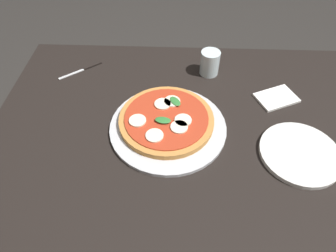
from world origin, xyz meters
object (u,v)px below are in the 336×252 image
object	(u,v)px
knife	(86,68)
glass_cup	(210,63)
dining_table	(193,162)
pizza	(166,119)
napkin	(276,98)
plate_white	(300,153)
serving_tray	(168,127)

from	to	relation	value
knife	glass_cup	xyz separation A→B (m)	(-0.45, 0.01, 0.04)
dining_table	pizza	bearing A→B (deg)	-36.13
dining_table	napkin	xyz separation A→B (m)	(-0.28, -0.20, 0.11)
napkin	knife	world-z (taller)	napkin
pizza	knife	bearing A→B (deg)	-40.72
dining_table	pizza	distance (m)	0.17
plate_white	pizza	bearing A→B (deg)	-14.89
dining_table	serving_tray	xyz separation A→B (m)	(0.08, -0.05, 0.11)
glass_cup	serving_tray	bearing A→B (deg)	63.68
dining_table	plate_white	distance (m)	0.32
plate_white	glass_cup	size ratio (longest dim) A/B	2.57
plate_white	napkin	bearing A→B (deg)	-85.80
serving_tray	plate_white	world-z (taller)	plate_white
knife	dining_table	bearing A→B (deg)	140.23
dining_table	pizza	xyz separation A→B (m)	(0.09, -0.06, 0.13)
pizza	knife	distance (m)	0.41
napkin	dining_table	bearing A→B (deg)	35.33
napkin	serving_tray	bearing A→B (deg)	22.36
dining_table	plate_white	bearing A→B (deg)	172.75
serving_tray	pizza	distance (m)	0.02
dining_table	knife	world-z (taller)	knife
pizza	napkin	distance (m)	0.39
dining_table	serving_tray	distance (m)	0.15
napkin	knife	size ratio (longest dim) A/B	0.93
pizza	plate_white	world-z (taller)	pizza
serving_tray	glass_cup	world-z (taller)	glass_cup
dining_table	pizza	world-z (taller)	pizza
napkin	knife	bearing A→B (deg)	-11.45
pizza	knife	world-z (taller)	pizza
dining_table	knife	xyz separation A→B (m)	(0.40, -0.33, 0.11)
serving_tray	napkin	distance (m)	0.39
dining_table	plate_white	xyz separation A→B (m)	(-0.29, 0.04, 0.11)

